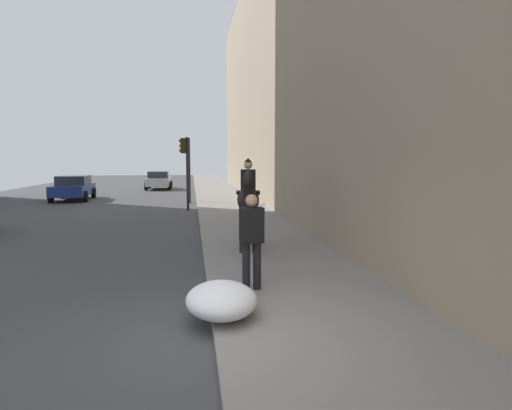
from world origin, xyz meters
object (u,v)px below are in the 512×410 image
at_px(traffic_light_near_curb, 185,161).
at_px(car_mid_lane, 73,187).
at_px(traffic_light_far_curb, 187,159).
at_px(pedestrian_greeting, 252,235).
at_px(mounted_horse_near, 248,199).
at_px(car_near_lane, 159,180).

bearing_deg(traffic_light_near_curb, car_mid_lane, 46.44).
bearing_deg(traffic_light_near_curb, traffic_light_far_curb, -1.16).
xyz_separation_m(pedestrian_greeting, traffic_light_near_curb, (13.07, 1.30, 1.22)).
bearing_deg(mounted_horse_near, pedestrian_greeting, 0.47).
bearing_deg(traffic_light_near_curb, mounted_horse_near, -170.09).
xyz_separation_m(mounted_horse_near, pedestrian_greeting, (-3.41, 0.39, -0.33)).
height_order(mounted_horse_near, traffic_light_far_curb, traffic_light_far_curb).
distance_m(traffic_light_near_curb, traffic_light_far_curb, 3.53).
bearing_deg(mounted_horse_near, traffic_light_far_curb, -166.08).
relative_size(car_near_lane, car_mid_lane, 0.89).
relative_size(pedestrian_greeting, traffic_light_far_curb, 0.48).
bearing_deg(mounted_horse_near, traffic_light_near_curb, -163.15).
distance_m(pedestrian_greeting, car_near_lane, 28.02).
height_order(pedestrian_greeting, car_near_lane, pedestrian_greeting).
bearing_deg(pedestrian_greeting, traffic_light_far_curb, -1.56).
xyz_separation_m(pedestrian_greeting, traffic_light_far_curb, (16.60, 1.23, 1.31)).
xyz_separation_m(car_near_lane, car_mid_lane, (-8.40, 4.34, 0.02)).
relative_size(mounted_horse_near, car_near_lane, 0.60).
relative_size(mounted_horse_near, traffic_light_far_curb, 0.65).
xyz_separation_m(car_near_lane, traffic_light_far_curb, (-11.18, -2.37, 1.66)).
bearing_deg(car_near_lane, traffic_light_near_curb, -170.69).
height_order(car_near_lane, car_mid_lane, same).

